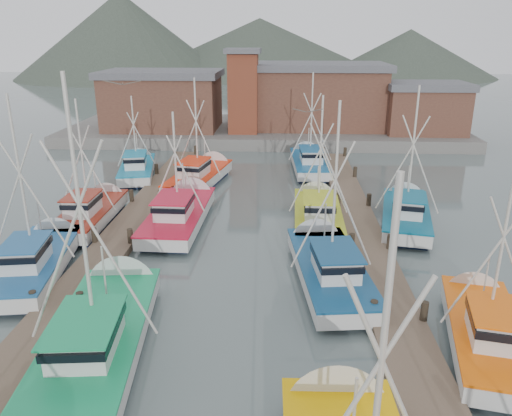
# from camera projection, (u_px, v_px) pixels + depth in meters

# --- Properties ---
(ground) EXTENTS (260.00, 260.00, 0.00)m
(ground) POSITION_uv_depth(u_px,v_px,m) (230.00, 298.00, 22.44)
(ground) COLOR #4A5958
(ground) RESTS_ON ground
(dock_left) EXTENTS (2.30, 46.00, 1.50)m
(dock_left) POSITION_uv_depth(u_px,v_px,m) (107.00, 253.00, 26.54)
(dock_left) COLOR brown
(dock_left) RESTS_ON ground
(dock_right) EXTENTS (2.30, 46.00, 1.50)m
(dock_right) POSITION_uv_depth(u_px,v_px,m) (373.00, 259.00, 25.81)
(dock_right) COLOR brown
(dock_right) RESTS_ON ground
(quay) EXTENTS (44.00, 16.00, 1.20)m
(quay) POSITION_uv_depth(u_px,v_px,m) (264.00, 131.00, 57.06)
(quay) COLOR slate
(quay) RESTS_ON ground
(shed_left) EXTENTS (12.72, 8.48, 6.20)m
(shed_left) POSITION_uv_depth(u_px,v_px,m) (163.00, 99.00, 54.51)
(shed_left) COLOR brown
(shed_left) RESTS_ON quay
(shed_center) EXTENTS (14.84, 9.54, 6.90)m
(shed_center) POSITION_uv_depth(u_px,v_px,m) (318.00, 95.00, 55.39)
(shed_center) COLOR brown
(shed_center) RESTS_ON quay
(shed_right) EXTENTS (8.48, 6.36, 5.20)m
(shed_right) POSITION_uv_depth(u_px,v_px,m) (425.00, 107.00, 52.27)
(shed_right) COLOR brown
(shed_right) RESTS_ON quay
(lookout_tower) EXTENTS (3.60, 3.60, 8.50)m
(lookout_tower) POSITION_uv_depth(u_px,v_px,m) (243.00, 91.00, 51.75)
(lookout_tower) COLOR brown
(lookout_tower) RESTS_ON quay
(distant_hills) EXTENTS (175.00, 140.00, 42.00)m
(distant_hills) POSITION_uv_depth(u_px,v_px,m) (230.00, 75.00, 138.49)
(distant_hills) COLOR #455143
(distant_hills) RESTS_ON ground
(boat_4) EXTENTS (4.47, 10.56, 11.17)m
(boat_4) POSITION_uv_depth(u_px,v_px,m) (102.00, 331.00, 18.76)
(boat_4) COLOR #101A36
(boat_4) RESTS_ON ground
(boat_5) EXTENTS (3.96, 9.54, 9.43)m
(boat_5) POSITION_uv_depth(u_px,v_px,m) (327.00, 266.00, 23.96)
(boat_5) COLOR #101A36
(boat_5) RESTS_ON ground
(boat_6) EXTENTS (3.92, 8.93, 9.54)m
(boat_6) POSITION_uv_depth(u_px,v_px,m) (39.00, 259.00, 24.63)
(boat_6) COLOR #101A36
(boat_6) RESTS_ON ground
(boat_7) EXTENTS (3.98, 8.35, 8.18)m
(boat_7) POSITION_uv_depth(u_px,v_px,m) (483.00, 328.00, 18.95)
(boat_7) COLOR #101A36
(boat_7) RESTS_ON ground
(boat_8) EXTENTS (3.30, 9.77, 7.90)m
(boat_8) POSITION_uv_depth(u_px,v_px,m) (181.00, 212.00, 31.07)
(boat_8) COLOR #101A36
(boat_8) RESTS_ON ground
(boat_9) EXTENTS (3.52, 8.98, 8.73)m
(boat_9) POSITION_uv_depth(u_px,v_px,m) (317.00, 214.00, 30.87)
(boat_9) COLOR #101A36
(boat_9) RESTS_ON ground
(boat_10) EXTENTS (3.44, 8.31, 8.39)m
(boat_10) POSITION_uv_depth(u_px,v_px,m) (93.00, 212.00, 31.14)
(boat_10) COLOR #101A36
(boat_10) RESTS_ON ground
(boat_11) EXTENTS (4.31, 8.98, 9.22)m
(boat_11) POSITION_uv_depth(u_px,v_px,m) (405.00, 213.00, 31.01)
(boat_11) COLOR #101A36
(boat_11) RESTS_ON ground
(boat_12) EXTENTS (4.41, 9.52, 8.99)m
(boat_12) POSITION_uv_depth(u_px,v_px,m) (201.00, 175.00, 39.09)
(boat_12) COLOR #101A36
(boat_12) RESTS_ON ground
(boat_13) EXTENTS (3.62, 9.09, 9.01)m
(boat_13) POSITION_uv_depth(u_px,v_px,m) (309.00, 162.00, 43.07)
(boat_13) COLOR #101A36
(boat_13) RESTS_ON ground
(boat_14) EXTENTS (4.04, 8.51, 7.26)m
(boat_14) POSITION_uv_depth(u_px,v_px,m) (138.00, 168.00, 41.18)
(boat_14) COLOR #101A36
(boat_14) RESTS_ON ground
(gull_near) EXTENTS (1.55, 0.62, 0.24)m
(gull_near) POSITION_uv_depth(u_px,v_px,m) (123.00, 83.00, 19.51)
(gull_near) COLOR slate
(gull_near) RESTS_ON ground
(gull_far) EXTENTS (1.55, 0.62, 0.24)m
(gull_far) POSITION_uv_depth(u_px,v_px,m) (308.00, 111.00, 25.35)
(gull_far) COLOR slate
(gull_far) RESTS_ON ground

